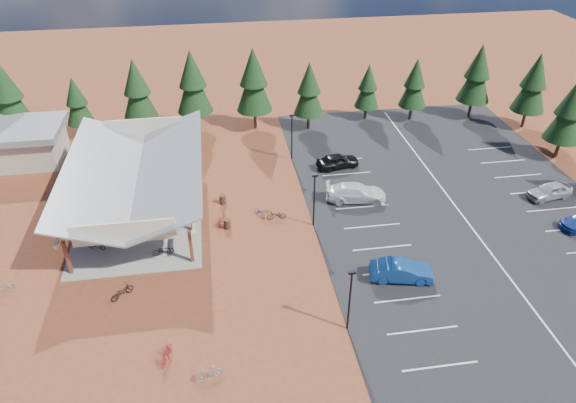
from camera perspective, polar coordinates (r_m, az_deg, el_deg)
The scene contains 40 objects.
ground at distance 42.74m, azimuth -3.27°, elevation -4.79°, with size 140.00×140.00×0.00m, color brown.
asphalt_lot at distance 49.75m, azimuth 18.03°, elevation -0.40°, with size 27.00×44.00×0.04m, color black.
concrete_pad at distance 48.86m, azimuth -15.89°, elevation -0.61°, with size 10.60×18.60×0.10m, color gray.
bike_pavilion at distance 46.92m, azimuth -16.59°, elevation 3.20°, with size 11.65×19.40×4.97m.
outbuilding at distance 60.80m, azimuth -28.51°, elevation 5.65°, with size 11.00×7.00×3.90m.
lamp_post_0 at distance 34.09m, azimuth 6.90°, elevation -10.42°, with size 0.50×0.25×5.14m.
lamp_post_1 at distance 43.20m, azimuth 2.93°, elevation 0.56°, with size 0.50×0.25×5.14m.
lamp_post_2 at distance 53.47m, azimuth 0.43°, elevation 7.54°, with size 0.50×0.25×5.14m.
trash_bin_0 at distance 44.55m, azimuth -6.77°, elevation -2.46°, with size 0.60×0.60×0.90m, color #402717.
trash_bin_1 at distance 47.75m, azimuth -7.27°, elevation 0.25°, with size 0.60×0.60×0.90m, color #402717.
pine_0 at distance 63.55m, azimuth -28.72°, elevation 10.43°, with size 4.01×4.01×9.33m.
pine_1 at distance 62.39m, azimuth -22.44°, elevation 10.28°, with size 3.04×3.04×7.09m.
pine_2 at distance 60.27m, azimuth -16.44°, elevation 11.86°, with size 3.83×3.83×8.93m.
pine_3 at distance 60.09m, azimuth -10.56°, elevation 12.92°, with size 4.05×4.05×9.44m.
pine_4 at distance 59.43m, azimuth -3.84°, elevation 13.28°, with size 4.13×4.13×9.62m.
pine_5 at distance 59.53m, azimuth 2.36°, elevation 12.37°, with size 3.46×3.46×8.05m.
pine_6 at distance 63.08m, azimuth 8.86°, elevation 12.54°, with size 2.94×2.94×6.85m.
pine_7 at distance 63.75m, azimuth 13.90°, elevation 12.66°, with size 3.28×3.28×7.63m.
pine_8 at distance 66.34m, azimuth 20.30°, elevation 13.19°, with size 3.88×3.88×9.04m.
pine_12 at distance 60.17m, azimuth 28.84°, elevation 8.85°, with size 3.76×3.76×8.76m.
pine_13 at distance 66.00m, azimuth 25.64°, elevation 11.78°, with size 3.82×3.82×8.90m.
bike_0 at distance 44.63m, azimuth -20.55°, elevation -4.55°, with size 0.54×1.54×0.81m, color black.
bike_1 at distance 45.60m, azimuth -18.22°, elevation -2.88°, with size 0.52×1.84×1.11m, color gray.
bike_2 at distance 49.83m, azimuth -18.08°, elevation 0.33°, with size 0.55×1.57×0.83m, color #101597.
bike_3 at distance 53.59m, azimuth -18.10°, elevation 2.92°, with size 0.47×1.65×0.99m, color #9F130E.
bike_4 at distance 42.42m, azimuth -13.73°, elevation -5.27°, with size 0.60×1.72×0.91m, color black.
bike_5 at distance 47.24m, azimuth -13.12°, elevation -0.67°, with size 0.44×1.57×0.94m, color #92959A.
bike_6 at distance 50.84m, azimuth -13.73°, elevation 1.84°, with size 0.56×1.61×0.85m, color #164AA1.
bike_7 at distance 52.10m, azimuth -13.31°, elevation 2.90°, with size 0.52×1.85×1.11m, color maroon.
bike_9 at distance 43.42m, azimuth -29.18°, elevation -8.38°, with size 0.47×1.66×1.00m, color gray.
bike_11 at distance 34.70m, azimuth -13.36°, elevation -16.16°, with size 0.52×1.84×1.10m, color maroon.
bike_12 at distance 39.63m, azimuth -17.98°, elevation -9.51°, with size 0.65×1.87×0.98m, color black.
bike_13 at distance 33.29m, azimuth -8.77°, elevation -18.36°, with size 0.50×1.75×1.05m, color gray.
bike_14 at distance 45.85m, azimuth -3.11°, elevation -1.14°, with size 0.54×1.54×0.81m, color navy.
bike_15 at distance 45.04m, azimuth -7.45°, elevation -1.93°, with size 0.50×1.76×1.06m, color #9F223B.
bike_16 at distance 45.27m, azimuth -1.29°, elevation -1.54°, with size 0.59×1.68×0.89m, color black.
car_1 at distance 39.83m, azimuth 12.48°, elevation -7.55°, with size 1.66×4.75×1.56m, color navy.
car_3 at distance 48.02m, azimuth 7.56°, elevation 1.00°, with size 2.26×5.55×1.61m, color silver.
car_4 at distance 53.13m, azimuth 5.55°, elevation 4.52°, with size 1.76×4.37×1.49m, color black.
car_8 at distance 53.88m, azimuth 27.06°, elevation 1.07°, with size 1.73×4.30×1.46m, color #A6A8AD.
Camera 1 is at (-2.65, -33.35, 26.60)m, focal length 32.00 mm.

